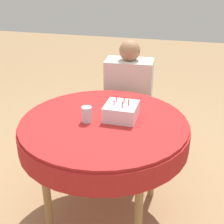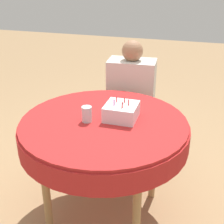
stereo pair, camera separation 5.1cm
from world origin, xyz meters
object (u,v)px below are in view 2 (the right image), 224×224
birthday_cake (121,111)px  drinking_glass (87,114)px  person (130,94)px  chair (131,110)px

birthday_cake → drinking_glass: (-0.20, -0.10, 0.00)m
drinking_glass → person: bearing=83.0°
chair → person: size_ratio=0.79×
birthday_cake → drinking_glass: 0.22m
chair → birthday_cake: size_ratio=4.38×
birthday_cake → chair: bearing=98.0°
chair → drinking_glass: bearing=-100.0°
chair → drinking_glass: chair is taller
drinking_glass → chair: bearing=84.2°
person → drinking_glass: person is taller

